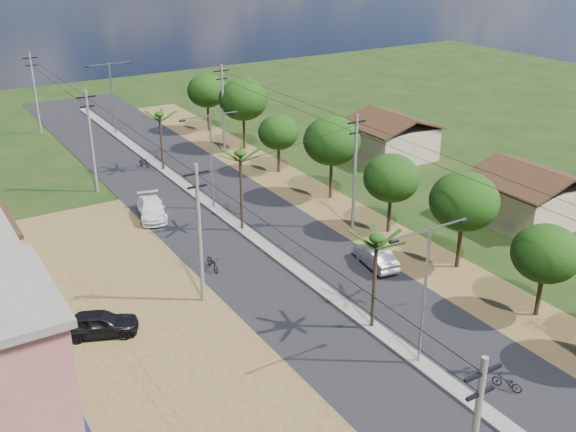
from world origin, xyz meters
name	(u,v)px	position (x,y,z in m)	size (l,w,h in m)	color
ground	(418,363)	(0.00, 0.00, 0.00)	(160.00, 160.00, 0.00)	black
road	(276,255)	(0.00, 15.00, 0.02)	(12.00, 110.00, 0.04)	black
median	(255,239)	(0.00, 18.00, 0.09)	(1.00, 90.00, 0.18)	#605E56
dirt_lot_west	(96,375)	(-15.00, 8.00, 0.02)	(18.00, 46.00, 0.04)	brown
dirt_shoulder_east	(371,229)	(8.50, 15.00, 0.01)	(5.00, 90.00, 0.03)	brown
house_east_near	(529,192)	(20.00, 10.00, 2.39)	(7.60, 7.50, 4.60)	tan
house_east_far	(391,134)	(21.00, 28.00, 2.39)	(7.60, 7.50, 4.60)	tan
tree_east_b	(546,254)	(9.30, 0.00, 4.11)	(4.00, 4.00, 5.83)	black
tree_east_c	(464,201)	(9.70, 7.00, 4.86)	(4.60, 4.60, 6.83)	black
tree_east_d	(391,178)	(9.40, 14.00, 4.34)	(4.20, 4.20, 6.13)	black
tree_east_e	(332,141)	(9.60, 22.00, 5.09)	(4.80, 4.80, 7.14)	black
tree_east_f	(278,132)	(9.20, 30.00, 3.89)	(3.80, 3.80, 5.52)	black
tree_east_g	(243,100)	(9.80, 38.00, 5.24)	(5.00, 5.00, 7.38)	black
tree_east_h	(207,91)	(9.50, 46.00, 4.64)	(4.40, 4.40, 6.52)	black
palm_median_near	(377,242)	(0.00, 4.00, 5.54)	(2.00, 2.00, 6.15)	black
palm_median_mid	(240,157)	(0.00, 20.00, 5.90)	(2.00, 2.00, 6.55)	black
palm_median_far	(159,117)	(0.00, 36.00, 5.26)	(2.00, 2.00, 5.85)	black
streetlight_near	(425,285)	(0.00, 0.00, 4.79)	(5.10, 0.18, 8.00)	gray
streetlight_mid	(211,154)	(0.00, 25.00, 4.79)	(5.10, 0.18, 8.00)	gray
streetlight_far	(112,93)	(0.00, 50.00, 4.79)	(5.10, 0.18, 8.00)	gray
utility_pole_w_b	(199,231)	(-7.00, 12.00, 4.76)	(1.60, 0.24, 9.00)	#605E56
utility_pole_w_c	(91,139)	(-7.00, 34.00, 4.76)	(1.60, 0.24, 9.00)	#605E56
utility_pole_w_d	(35,92)	(-7.00, 55.00, 4.76)	(1.60, 0.24, 9.00)	#605E56
utility_pole_e_b	(355,170)	(7.50, 16.00, 4.76)	(1.60, 0.24, 9.00)	#605E56
utility_pole_e_c	(223,107)	(7.50, 38.00, 4.76)	(1.60, 0.24, 9.00)	#605E56
car_silver_mid	(375,257)	(5.00, 10.03, 0.68)	(1.45, 4.15, 1.37)	#96979D
car_white_far	(152,209)	(-5.00, 25.97, 0.72)	(2.01, 4.93, 1.43)	silver
car_parked_dark	(99,324)	(-13.66, 11.54, 0.75)	(1.77, 4.40, 1.50)	black
moto_rider_east	(507,383)	(2.28, -4.00, 0.40)	(0.54, 1.54, 0.81)	black
moto_rider_west_a	(213,263)	(-4.71, 15.38, 0.50)	(0.67, 1.92, 1.01)	black
moto_rider_west_b	(144,163)	(-1.20, 37.90, 0.49)	(0.46, 1.64, 0.99)	black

